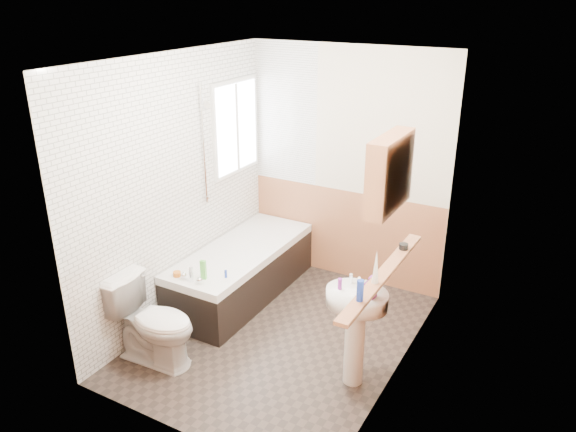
# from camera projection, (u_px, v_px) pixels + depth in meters

# --- Properties ---
(floor) EXTENTS (2.80, 2.80, 0.00)m
(floor) POSITION_uv_depth(u_px,v_px,m) (280.00, 336.00, 5.21)
(floor) COLOR #2C231F
(floor) RESTS_ON ground
(ceiling) EXTENTS (2.80, 2.80, 0.00)m
(ceiling) POSITION_uv_depth(u_px,v_px,m) (278.00, 58.00, 4.26)
(ceiling) COLOR white
(ceiling) RESTS_ON ground
(wall_back) EXTENTS (2.20, 0.02, 2.50)m
(wall_back) POSITION_uv_depth(u_px,v_px,m) (347.00, 167.00, 5.87)
(wall_back) COLOR beige
(wall_back) RESTS_ON ground
(wall_front) EXTENTS (2.20, 0.02, 2.50)m
(wall_front) POSITION_uv_depth(u_px,v_px,m) (169.00, 282.00, 3.60)
(wall_front) COLOR beige
(wall_front) RESTS_ON ground
(wall_left) EXTENTS (0.02, 2.80, 2.50)m
(wall_left) POSITION_uv_depth(u_px,v_px,m) (177.00, 189.00, 5.24)
(wall_left) COLOR beige
(wall_left) RESTS_ON ground
(wall_right) EXTENTS (0.02, 2.80, 2.50)m
(wall_right) POSITION_uv_depth(u_px,v_px,m) (406.00, 238.00, 4.23)
(wall_right) COLOR beige
(wall_right) RESTS_ON ground
(wainscot_right) EXTENTS (0.01, 2.80, 1.00)m
(wainscot_right) POSITION_uv_depth(u_px,v_px,m) (396.00, 321.00, 4.53)
(wainscot_right) COLOR #B27049
(wainscot_right) RESTS_ON wall_right
(wainscot_front) EXTENTS (2.20, 0.01, 1.00)m
(wainscot_front) POSITION_uv_depth(u_px,v_px,m) (180.00, 376.00, 3.90)
(wainscot_front) COLOR #B27049
(wainscot_front) RESTS_ON wall_front
(wainscot_back) EXTENTS (2.20, 0.01, 1.00)m
(wainscot_back) POSITION_uv_depth(u_px,v_px,m) (343.00, 233.00, 6.14)
(wainscot_back) COLOR #B27049
(wainscot_back) RESTS_ON wall_back
(tile_cladding_left) EXTENTS (0.01, 2.80, 2.50)m
(tile_cladding_left) POSITION_uv_depth(u_px,v_px,m) (178.00, 190.00, 5.23)
(tile_cladding_left) COLOR white
(tile_cladding_left) RESTS_ON wall_left
(tile_return_back) EXTENTS (0.75, 0.01, 1.50)m
(tile_return_back) POSITION_uv_depth(u_px,v_px,m) (285.00, 113.00, 5.99)
(tile_return_back) COLOR white
(tile_return_back) RESTS_ON wall_back
(window) EXTENTS (0.03, 0.79, 0.99)m
(window) POSITION_uv_depth(u_px,v_px,m) (236.00, 127.00, 5.83)
(window) COLOR white
(window) RESTS_ON wall_left
(bathtub) EXTENTS (0.70, 1.81, 0.67)m
(bathtub) POSITION_uv_depth(u_px,v_px,m) (242.00, 270.00, 5.81)
(bathtub) COLOR black
(bathtub) RESTS_ON floor
(shower_riser) EXTENTS (0.10, 0.08, 1.17)m
(shower_riser) POSITION_uv_depth(u_px,v_px,m) (204.00, 135.00, 5.33)
(shower_riser) COLOR silver
(shower_riser) RESTS_ON wall_left
(toilet) EXTENTS (0.79, 0.47, 0.76)m
(toilet) POSITION_uv_depth(u_px,v_px,m) (153.00, 322.00, 4.74)
(toilet) COLOR white
(toilet) RESTS_ON floor
(sink) EXTENTS (0.49, 0.40, 0.95)m
(sink) POSITION_uv_depth(u_px,v_px,m) (356.00, 318.00, 4.39)
(sink) COLOR white
(sink) RESTS_ON floor
(pine_shelf) EXTENTS (0.10, 1.54, 0.03)m
(pine_shelf) POSITION_uv_depth(u_px,v_px,m) (383.00, 274.00, 4.12)
(pine_shelf) COLOR #B27049
(pine_shelf) RESTS_ON wall_right
(medicine_cabinet) EXTENTS (0.15, 0.59, 0.53)m
(medicine_cabinet) POSITION_uv_depth(u_px,v_px,m) (389.00, 173.00, 3.89)
(medicine_cabinet) COLOR #B27049
(medicine_cabinet) RESTS_ON wall_right
(foam_can) EXTENTS (0.06, 0.06, 0.15)m
(foam_can) POSITION_uv_depth(u_px,v_px,m) (360.00, 291.00, 3.72)
(foam_can) COLOR #19339E
(foam_can) RESTS_ON pine_shelf
(green_bottle) EXTENTS (0.06, 0.06, 0.25)m
(green_bottle) POSITION_uv_depth(u_px,v_px,m) (376.00, 267.00, 3.93)
(green_bottle) COLOR silver
(green_bottle) RESTS_ON pine_shelf
(black_jar) EXTENTS (0.09, 0.09, 0.05)m
(black_jar) POSITION_uv_depth(u_px,v_px,m) (404.00, 246.00, 4.47)
(black_jar) COLOR black
(black_jar) RESTS_ON pine_shelf
(soap_bottle) EXTENTS (0.10, 0.18, 0.08)m
(soap_bottle) POSITION_uv_depth(u_px,v_px,m) (370.00, 292.00, 4.20)
(soap_bottle) COLOR purple
(soap_bottle) RESTS_ON sink
(clear_bottle) EXTENTS (0.04, 0.04, 0.09)m
(clear_bottle) POSITION_uv_depth(u_px,v_px,m) (340.00, 284.00, 4.31)
(clear_bottle) COLOR purple
(clear_bottle) RESTS_ON sink
(blue_gel) EXTENTS (0.06, 0.04, 0.18)m
(blue_gel) POSITION_uv_depth(u_px,v_px,m) (203.00, 270.00, 5.08)
(blue_gel) COLOR #59C647
(blue_gel) RESTS_ON bathtub
(cream_jar) EXTENTS (0.08, 0.08, 0.04)m
(cream_jar) POSITION_uv_depth(u_px,v_px,m) (177.00, 274.00, 5.15)
(cream_jar) COLOR orange
(cream_jar) RESTS_ON bathtub
(orange_bottle) EXTENTS (0.03, 0.03, 0.07)m
(orange_bottle) POSITION_uv_depth(u_px,v_px,m) (226.00, 274.00, 5.13)
(orange_bottle) COLOR #19339E
(orange_bottle) RESTS_ON bathtub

